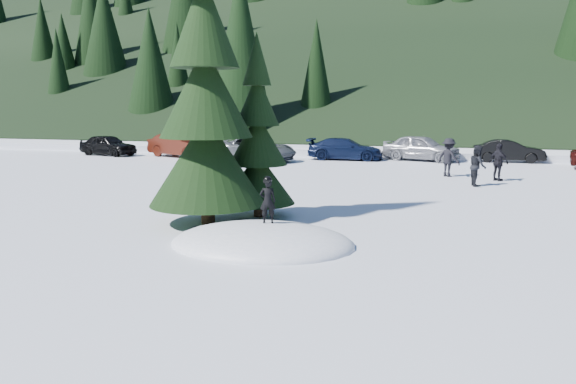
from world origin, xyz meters
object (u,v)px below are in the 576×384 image
(adult_0, at_px, (478,166))
(car_2, at_px, (255,149))
(spruce_short, at_px, (258,146))
(spruce_tall, at_px, (206,104))
(car_5, at_px, (509,151))
(car_1, at_px, (181,145))
(adult_1, at_px, (499,162))
(child_skier, at_px, (268,201))
(car_4, at_px, (421,148))
(car_3, at_px, (345,149))
(adult_2, at_px, (449,157))
(car_0, at_px, (108,145))

(adult_0, relative_size, car_2, 0.32)
(adult_0, bearing_deg, spruce_short, 131.09)
(spruce_tall, height_order, car_5, spruce_tall)
(car_1, bearing_deg, adult_1, -89.21)
(spruce_short, distance_m, adult_1, 12.75)
(adult_0, distance_m, car_5, 10.71)
(child_skier, relative_size, car_4, 0.24)
(spruce_short, bearing_deg, car_3, 91.69)
(child_skier, relative_size, adult_2, 0.60)
(adult_2, bearing_deg, car_4, -42.16)
(spruce_short, distance_m, adult_0, 10.75)
(spruce_tall, distance_m, adult_2, 14.33)
(spruce_tall, relative_size, adult_2, 4.86)
(spruce_short, distance_m, car_0, 22.82)
(adult_1, height_order, car_1, adult_1)
(adult_1, xyz_separation_m, car_0, (-23.43, 6.10, -0.14))
(child_skier, relative_size, adult_0, 0.64)
(car_1, bearing_deg, child_skier, -128.32)
(child_skier, height_order, car_4, child_skier)
(adult_2, bearing_deg, car_1, 17.28)
(car_1, height_order, car_4, car_4)
(adult_0, xyz_separation_m, car_5, (2.20, 10.48, -0.19))
(spruce_short, height_order, car_5, spruce_short)
(car_0, xyz_separation_m, car_2, (10.37, -0.77, 0.03))
(car_0, bearing_deg, car_1, -74.62)
(car_4, xyz_separation_m, car_5, (4.90, 0.52, -0.12))
(adult_1, bearing_deg, car_4, -22.91)
(spruce_tall, relative_size, car_5, 2.21)
(car_1, bearing_deg, car_5, -63.39)
(adult_1, distance_m, car_4, 8.93)
(spruce_short, bearing_deg, car_5, 65.05)
(adult_1, xyz_separation_m, car_4, (-3.64, 8.15, -0.05))
(car_4, bearing_deg, adult_0, -146.15)
(car_2, xyz_separation_m, car_4, (9.42, 2.83, 0.05))
(car_2, bearing_deg, adult_1, -94.73)
(adult_1, relative_size, adult_2, 0.92)
(adult_0, xyz_separation_m, car_1, (-17.41, 8.18, -0.08))
(spruce_short, relative_size, car_5, 1.38)
(car_5, bearing_deg, car_1, 94.89)
(adult_1, xyz_separation_m, car_2, (-13.06, 5.32, -0.11))
(child_skier, relative_size, car_0, 0.27)
(adult_2, bearing_deg, car_5, -77.78)
(car_5, bearing_deg, adult_1, 169.98)
(car_4, bearing_deg, car_1, 115.63)
(car_1, height_order, car_5, car_1)
(adult_0, distance_m, car_0, 23.83)
(adult_2, bearing_deg, adult_1, -169.06)
(spruce_short, relative_size, car_1, 1.18)
(car_3, bearing_deg, car_1, 94.10)
(adult_1, relative_size, car_0, 0.41)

